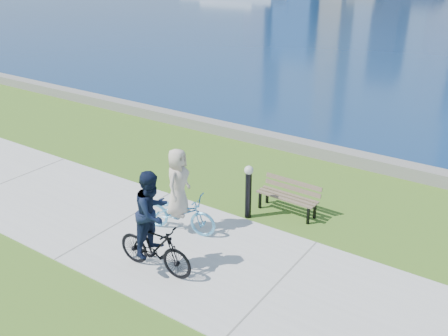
% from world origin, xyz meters
% --- Properties ---
extents(ground, '(320.00, 320.00, 0.00)m').
position_xyz_m(ground, '(0.00, 0.00, 0.00)').
color(ground, '#396019').
rests_on(ground, ground).
extents(concrete_path, '(80.00, 3.50, 0.02)m').
position_xyz_m(concrete_path, '(0.00, 0.00, 0.01)').
color(concrete_path, '#B0AFAA').
rests_on(concrete_path, ground).
extents(seawall, '(90.00, 0.50, 0.35)m').
position_xyz_m(seawall, '(0.00, 6.20, 0.17)').
color(seawall, slate).
rests_on(seawall, ground).
extents(park_bench, '(1.46, 0.54, 0.75)m').
position_xyz_m(park_bench, '(-1.13, 2.63, 0.46)').
color(park_bench, black).
rests_on(park_bench, ground).
extents(bollard_lamp, '(0.21, 0.21, 1.28)m').
position_xyz_m(bollard_lamp, '(-1.77, 1.88, 0.73)').
color(bollard_lamp, black).
rests_on(bollard_lamp, ground).
extents(cyclist_woman, '(0.96, 1.77, 1.90)m').
position_xyz_m(cyclist_woman, '(-2.65, 0.50, 0.72)').
color(cyclist_woman, '#5DB3E2').
rests_on(cyclist_woman, ground).
extents(cyclist_man, '(0.65, 1.67, 2.05)m').
position_xyz_m(cyclist_man, '(-2.11, -0.88, 0.89)').
color(cyclist_man, black).
rests_on(cyclist_man, ground).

